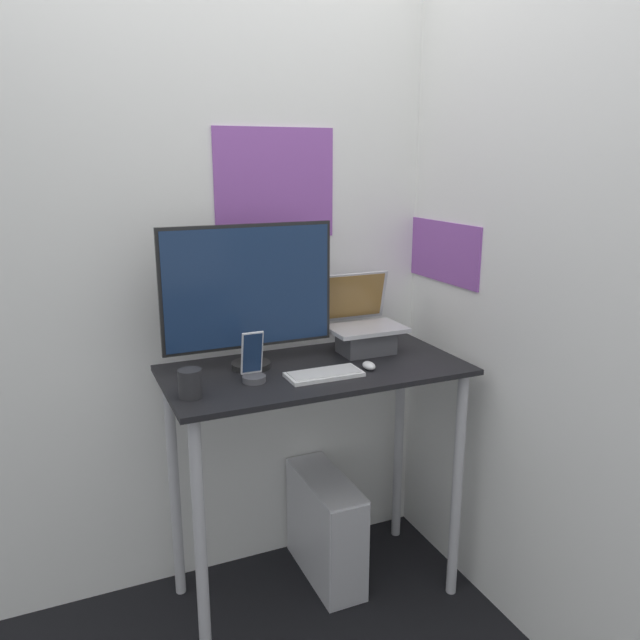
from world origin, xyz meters
TOP-DOWN VIEW (x-y plane):
  - ground_plane at (0.00, 0.00)m, footprint 12.00×12.00m
  - wall_back at (-0.00, 0.63)m, footprint 6.00×0.06m
  - wall_side_right at (0.64, 0.00)m, footprint 0.06×6.00m
  - desk at (0.00, 0.27)m, footprint 1.11×0.54m
  - laptop at (0.26, 0.38)m, footprint 0.30×0.25m
  - monitor at (-0.22, 0.37)m, footprint 0.64×0.14m
  - keyboard at (-0.01, 0.17)m, footprint 0.27×0.12m
  - mouse at (0.17, 0.17)m, footprint 0.04×0.07m
  - cell_phone at (-0.25, 0.22)m, footprint 0.08×0.08m
  - computer_tower at (0.08, 0.36)m, footprint 0.17×0.47m
  - mug at (-0.49, 0.16)m, footprint 0.08×0.08m

SIDE VIEW (x-z plane):
  - ground_plane at x=0.00m, z-range 0.00..0.00m
  - computer_tower at x=0.08m, z-range 0.00..0.45m
  - desk at x=0.00m, z-range 0.31..1.27m
  - keyboard at x=-0.01m, z-range 0.97..0.98m
  - mouse at x=0.17m, z-range 0.97..1.00m
  - mug at x=-0.49m, z-range 0.97..1.06m
  - cell_phone at x=-0.25m, z-range 0.93..1.11m
  - laptop at x=0.26m, z-range 0.90..1.20m
  - monitor at x=-0.22m, z-range 0.98..1.51m
  - wall_side_right at x=0.64m, z-range 0.00..2.60m
  - wall_back at x=0.00m, z-range 0.00..2.60m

